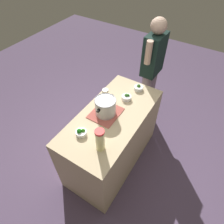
{
  "coord_description": "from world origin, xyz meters",
  "views": [
    {
      "loc": [
        -1.27,
        -0.8,
        2.52
      ],
      "look_at": [
        0.0,
        0.0,
        0.95
      ],
      "focal_mm": 31.55,
      "sensor_mm": 36.0,
      "label": 1
    }
  ],
  "objects_px": {
    "mason_jar": "(105,94)",
    "broccoli_bowl_back": "(139,88)",
    "cooking_pot": "(105,106)",
    "broccoli_bowl_front": "(127,97)",
    "person_cook": "(151,71)",
    "lemonade_pitcher": "(100,140)",
    "broccoli_bowl_center": "(81,132)"
  },
  "relations": [
    {
      "from": "broccoli_bowl_front",
      "to": "lemonade_pitcher",
      "type": "bearing_deg",
      "value": -170.07
    },
    {
      "from": "broccoli_bowl_front",
      "to": "broccoli_bowl_back",
      "type": "xyz_separation_m",
      "value": [
        0.24,
        -0.04,
        0.0
      ]
    },
    {
      "from": "cooking_pot",
      "to": "broccoli_bowl_back",
      "type": "xyz_separation_m",
      "value": [
        0.58,
        -0.12,
        -0.08
      ]
    },
    {
      "from": "lemonade_pitcher",
      "to": "broccoli_bowl_front",
      "type": "xyz_separation_m",
      "value": [
        0.75,
        0.13,
        -0.1
      ]
    },
    {
      "from": "cooking_pot",
      "to": "broccoli_bowl_center",
      "type": "xyz_separation_m",
      "value": [
        -0.38,
        0.05,
        -0.08
      ]
    },
    {
      "from": "broccoli_bowl_back",
      "to": "person_cook",
      "type": "relative_size",
      "value": 0.07
    },
    {
      "from": "broccoli_bowl_center",
      "to": "lemonade_pitcher",
      "type": "bearing_deg",
      "value": -97.05
    },
    {
      "from": "lemonade_pitcher",
      "to": "broccoli_bowl_back",
      "type": "distance_m",
      "value": 1.0
    },
    {
      "from": "lemonade_pitcher",
      "to": "mason_jar",
      "type": "height_order",
      "value": "lemonade_pitcher"
    },
    {
      "from": "cooking_pot",
      "to": "broccoli_bowl_center",
      "type": "bearing_deg",
      "value": 172.62
    },
    {
      "from": "broccoli_bowl_back",
      "to": "person_cook",
      "type": "xyz_separation_m",
      "value": [
        0.45,
        0.03,
        -0.02
      ]
    },
    {
      "from": "lemonade_pitcher",
      "to": "broccoli_bowl_center",
      "type": "bearing_deg",
      "value": 82.95
    },
    {
      "from": "lemonade_pitcher",
      "to": "broccoli_bowl_back",
      "type": "relative_size",
      "value": 2.23
    },
    {
      "from": "broccoli_bowl_front",
      "to": "broccoli_bowl_back",
      "type": "height_order",
      "value": "same"
    },
    {
      "from": "mason_jar",
      "to": "broccoli_bowl_center",
      "type": "relative_size",
      "value": 1.18
    },
    {
      "from": "person_cook",
      "to": "lemonade_pitcher",
      "type": "bearing_deg",
      "value": -175.44
    },
    {
      "from": "mason_jar",
      "to": "person_cook",
      "type": "bearing_deg",
      "value": -16.46
    },
    {
      "from": "lemonade_pitcher",
      "to": "person_cook",
      "type": "xyz_separation_m",
      "value": [
        1.44,
        0.11,
        -0.12
      ]
    },
    {
      "from": "cooking_pot",
      "to": "broccoli_bowl_center",
      "type": "relative_size",
      "value": 2.7
    },
    {
      "from": "lemonade_pitcher",
      "to": "person_cook",
      "type": "distance_m",
      "value": 1.45
    },
    {
      "from": "cooking_pot",
      "to": "broccoli_bowl_center",
      "type": "distance_m",
      "value": 0.39
    },
    {
      "from": "mason_jar",
      "to": "broccoli_bowl_back",
      "type": "distance_m",
      "value": 0.45
    },
    {
      "from": "broccoli_bowl_center",
      "to": "person_cook",
      "type": "xyz_separation_m",
      "value": [
        1.4,
        -0.15,
        -0.02
      ]
    },
    {
      "from": "broccoli_bowl_back",
      "to": "cooking_pot",
      "type": "bearing_deg",
      "value": 167.87
    },
    {
      "from": "mason_jar",
      "to": "broccoli_bowl_front",
      "type": "bearing_deg",
      "value": -61.15
    },
    {
      "from": "mason_jar",
      "to": "person_cook",
      "type": "height_order",
      "value": "person_cook"
    },
    {
      "from": "broccoli_bowl_back",
      "to": "person_cook",
      "type": "bearing_deg",
      "value": 3.31
    },
    {
      "from": "cooking_pot",
      "to": "person_cook",
      "type": "relative_size",
      "value": 0.18
    },
    {
      "from": "broccoli_bowl_center",
      "to": "cooking_pot",
      "type": "bearing_deg",
      "value": -7.38
    },
    {
      "from": "cooking_pot",
      "to": "mason_jar",
      "type": "height_order",
      "value": "cooking_pot"
    },
    {
      "from": "lemonade_pitcher",
      "to": "broccoli_bowl_front",
      "type": "distance_m",
      "value": 0.77
    },
    {
      "from": "cooking_pot",
      "to": "mason_jar",
      "type": "bearing_deg",
      "value": 33.63
    }
  ]
}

